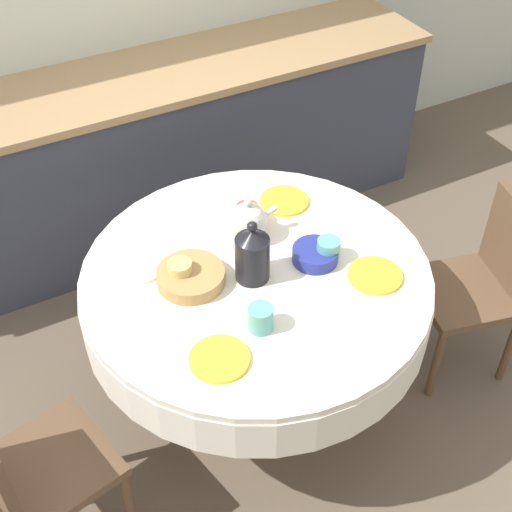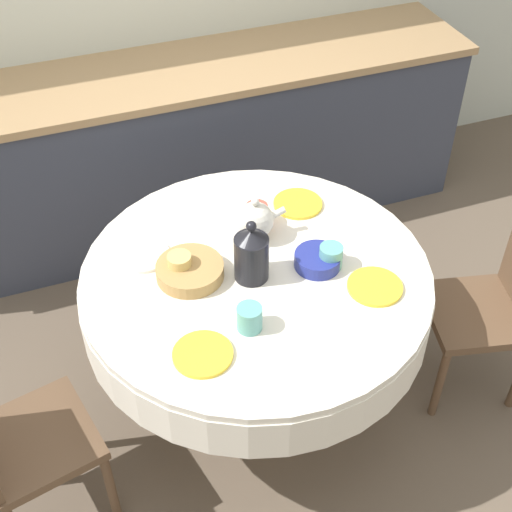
% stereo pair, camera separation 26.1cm
% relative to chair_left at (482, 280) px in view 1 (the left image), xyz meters
% --- Properties ---
extents(ground_plane, '(12.00, 12.00, 0.00)m').
position_rel_chair_left_xyz_m(ground_plane, '(-0.98, 0.23, -0.48)').
color(ground_plane, brown).
extents(kitchen_counter, '(3.24, 0.64, 0.94)m').
position_rel_chair_left_xyz_m(kitchen_counter, '(-0.98, 1.57, -0.01)').
color(kitchen_counter, '#383D4C').
rests_on(kitchen_counter, ground_plane).
extents(dining_table, '(1.33, 1.33, 0.77)m').
position_rel_chair_left_xyz_m(dining_table, '(-0.98, 0.23, 0.17)').
color(dining_table, tan).
rests_on(dining_table, ground_plane).
extents(chair_left, '(0.48, 0.48, 0.85)m').
position_rel_chair_left_xyz_m(chair_left, '(0.00, 0.00, 0.00)').
color(chair_left, brown).
rests_on(chair_left, ground_plane).
extents(chair_right, '(0.48, 0.48, 0.85)m').
position_rel_chair_left_xyz_m(chair_right, '(-1.96, 0.01, 0.00)').
color(chair_right, brown).
rests_on(chair_right, ground_plane).
extents(plate_near_left, '(0.20, 0.20, 0.01)m').
position_rel_chair_left_xyz_m(plate_near_left, '(-1.29, -0.09, 0.30)').
color(plate_near_left, yellow).
rests_on(plate_near_left, dining_table).
extents(cup_near_left, '(0.09, 0.09, 0.09)m').
position_rel_chair_left_xyz_m(cup_near_left, '(-1.10, -0.03, 0.34)').
color(cup_near_left, '#5BA39E').
rests_on(cup_near_left, dining_table).
extents(plate_near_right, '(0.20, 0.20, 0.01)m').
position_rel_chair_left_xyz_m(plate_near_right, '(-0.60, -0.00, 0.30)').
color(plate_near_right, yellow).
rests_on(plate_near_right, dining_table).
extents(cup_near_right, '(0.09, 0.09, 0.09)m').
position_rel_chair_left_xyz_m(cup_near_right, '(-0.70, 0.16, 0.34)').
color(cup_near_right, '#5BA39E').
rests_on(cup_near_right, dining_table).
extents(plate_far_left, '(0.20, 0.20, 0.01)m').
position_rel_chair_left_xyz_m(plate_far_left, '(-1.35, 0.46, 0.30)').
color(plate_far_left, white).
rests_on(plate_far_left, dining_table).
extents(cup_far_left, '(0.09, 0.09, 0.09)m').
position_rel_chair_left_xyz_m(cup_far_left, '(-1.25, 0.31, 0.34)').
color(cup_far_left, '#DBB766').
rests_on(cup_far_left, dining_table).
extents(plate_far_right, '(0.20, 0.20, 0.01)m').
position_rel_chair_left_xyz_m(plate_far_right, '(-0.67, 0.55, 0.30)').
color(plate_far_right, yellow).
rests_on(plate_far_right, dining_table).
extents(cup_far_right, '(0.09, 0.09, 0.09)m').
position_rel_chair_left_xyz_m(cup_far_right, '(-0.88, 0.49, 0.34)').
color(cup_far_right, '#CC4C3D').
rests_on(cup_far_right, dining_table).
extents(coffee_carafe, '(0.13, 0.13, 0.26)m').
position_rel_chair_left_xyz_m(coffee_carafe, '(-1.00, 0.21, 0.40)').
color(coffee_carafe, black).
rests_on(coffee_carafe, dining_table).
extents(teapot, '(0.20, 0.15, 0.19)m').
position_rel_chair_left_xyz_m(teapot, '(-0.91, 0.42, 0.38)').
color(teapot, silver).
rests_on(teapot, dining_table).
extents(bread_basket, '(0.25, 0.25, 0.05)m').
position_rel_chair_left_xyz_m(bread_basket, '(-1.22, 0.29, 0.32)').
color(bread_basket, '#AD844C').
rests_on(bread_basket, dining_table).
extents(fruit_bowl, '(0.18, 0.18, 0.05)m').
position_rel_chair_left_xyz_m(fruit_bowl, '(-0.75, 0.18, 0.32)').
color(fruit_bowl, navy).
rests_on(fruit_bowl, dining_table).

